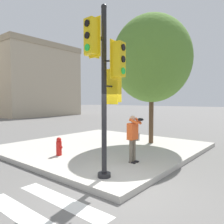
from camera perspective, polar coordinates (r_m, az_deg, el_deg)
The scene contains 7 objects.
ground_plane at distance 5.92m, azimuth 1.11°, elevation -20.07°, with size 160.00×160.00×0.00m, color slate.
sidewalk_corner at distance 10.62m, azimuth -2.20°, elevation -9.12°, with size 8.00×8.00×0.18m.
traffic_signal_pole at distance 6.08m, azimuth -2.10°, elevation 11.33°, with size 1.25×1.26×4.74m.
person_photographer at distance 7.60m, azimuth 5.55°, elevation -5.91°, with size 0.58×0.54×1.63m.
street_tree at distance 11.30m, azimuth 10.34°, elevation 13.47°, with size 3.91×3.91×6.36m.
fire_hydrant at distance 8.87m, azimuth -13.69°, elevation -8.74°, with size 0.21×0.27×0.71m.
building_right at distance 36.55m, azimuth -19.86°, elevation 7.64°, with size 11.72×9.40×10.70m.
Camera 1 is at (-4.30, -3.35, 2.33)m, focal length 35.00 mm.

